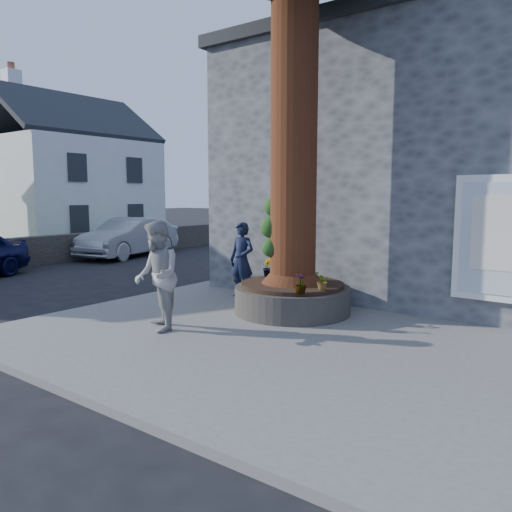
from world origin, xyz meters
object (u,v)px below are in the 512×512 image
Objects in this scene: car_silver at (129,237)px; planter at (292,298)px; man at (242,260)px; woman at (157,276)px.

planter is at bearing -36.22° from car_silver.
woman is at bearing -81.11° from man.
car_silver is (-8.84, 3.93, -0.21)m from man.
planter is 2.84m from woman.
car_silver is (-9.44, 7.04, -0.30)m from woman.
man is 3.17m from woman.
woman is (-1.16, -2.51, 0.66)m from planter.
planter is 1.94m from man.
man is at bearing 161.15° from planter.
man is 9.68m from car_silver.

